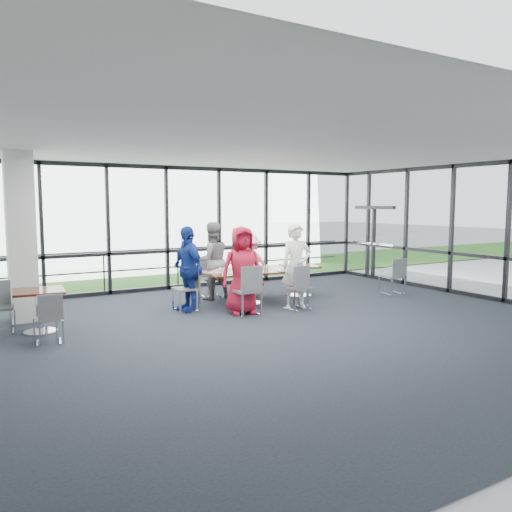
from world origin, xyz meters
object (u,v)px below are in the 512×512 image
structural_column (21,237)px  chair_spare_la (48,319)px  chair_main_nl (246,291)px  chair_spare_lb (0,308)px  chair_main_fl (211,279)px  main_table (249,275)px  diner_far_right (250,265)px  diner_near_right (296,266)px  chair_main_end (186,289)px  diner_end (188,269)px  chair_main_nr (297,288)px  diner_near_left (242,270)px  diner_far_left (212,261)px  side_table_right (300,270)px  chair_main_fr (247,275)px  chair_spare_r (392,277)px  side_table_left (39,297)px

structural_column → chair_spare_la: bearing=-84.8°
chair_main_nl → chair_spare_lb: bearing=170.3°
chair_main_fl → main_table: bearing=122.1°
diner_far_right → diner_near_right: bearing=101.4°
structural_column → chair_main_end: structural_column is taller
diner_end → chair_spare_lb: size_ratio=2.03×
diner_far_right → chair_spare_la: bearing=29.0°
structural_column → chair_main_nr: bearing=-18.9°
chair_main_nl → diner_near_left: bearing=92.9°
diner_end → chair_spare_lb: (-3.49, -0.06, -0.45)m
chair_main_end → diner_far_left: bearing=130.1°
chair_main_nl → chair_main_fl: bearing=86.3°
diner_far_right → chair_main_nl: 2.11m
diner_far_right → chair_spare_la: (-4.84, -1.98, -0.35)m
chair_main_nr → diner_far_left: bearing=109.0°
side_table_right → chair_main_end: (-3.03, -0.20, -0.16)m
side_table_right → diner_near_right: bearing=-128.0°
diner_far_right → chair_spare_la: 5.24m
diner_near_left → chair_main_nl: 0.43m
side_table_right → chair_spare_lb: 6.49m
chair_main_fr → chair_spare_r: chair_main_fr is taller
chair_main_nr → structural_column: bearing=151.7°
structural_column → chair_main_fr: (5.07, 0.39, -1.13)m
chair_main_nr → diner_near_left: bearing=159.9°
side_table_left → diner_near_left: bearing=-6.5°
side_table_right → chair_main_fr: size_ratio=1.07×
chair_main_nl → chair_spare_la: 3.74m
chair_spare_r → chair_spare_la: bearing=-167.6°
diner_far_right → chair_spare_la: diner_far_right is taller
side_table_left → chair_main_nr: (4.97, -0.66, -0.17)m
diner_far_left → diner_near_left: bearing=89.7°
diner_far_right → chair_main_nl: (-1.10, -1.78, -0.26)m
diner_near_right → chair_main_end: size_ratio=1.93×
chair_spare_la → diner_near_right: bearing=10.8°
chair_main_end → chair_spare_la: chair_main_end is taller
diner_end → chair_spare_lb: bearing=-95.7°
diner_near_right → diner_far_left: 2.17m
diner_end → chair_main_nr: size_ratio=1.92×
diner_near_right → chair_spare_la: bearing=-163.8°
main_table → chair_main_fl: (-0.42, 1.10, -0.19)m
side_table_right → main_table: bearing=-172.5°
chair_main_nl → chair_spare_lb: (-4.35, 0.89, -0.06)m
main_table → diner_end: diner_end is taller
structural_column → main_table: 4.68m
diner_near_left → chair_spare_r: (4.24, 0.05, -0.45)m
main_table → diner_end: bearing=-176.9°
main_table → diner_near_right: (0.62, -0.94, 0.27)m
chair_main_nl → chair_main_end: size_ratio=1.05×
diner_far_left → chair_main_nl: diner_far_left is taller
main_table → diner_far_left: size_ratio=1.17×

